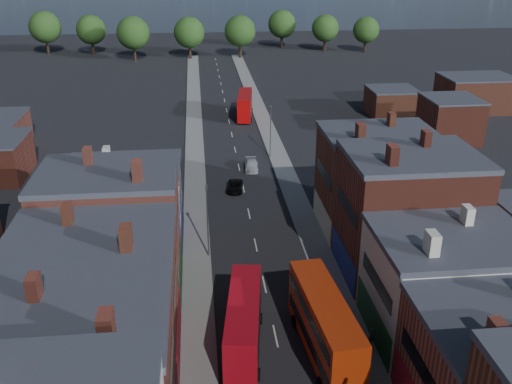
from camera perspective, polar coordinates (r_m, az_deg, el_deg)
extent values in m
cube|color=gray|center=(78.83, -6.10, 0.78)|extent=(3.00, 200.00, 0.12)
cube|color=gray|center=(79.77, 3.28, 1.16)|extent=(3.00, 200.00, 0.12)
cylinder|color=slate|center=(58.98, -4.86, -3.08)|extent=(0.16, 0.16, 8.00)
cube|color=slate|center=(57.32, -5.00, 0.50)|extent=(0.25, 0.70, 0.25)
cylinder|color=slate|center=(87.56, 1.46, 5.99)|extent=(0.16, 0.16, 8.00)
cube|color=slate|center=(86.45, 1.49, 8.51)|extent=(0.25, 0.70, 0.25)
cube|color=#AC0916|center=(46.63, -1.22, -13.03)|extent=(3.95, 11.18, 4.38)
cube|color=black|center=(47.13, -1.21, -13.86)|extent=(3.89, 10.32, 0.90)
cube|color=black|center=(46.01, -1.23, -11.98)|extent=(3.89, 10.32, 0.90)
cylinder|color=black|center=(45.26, -3.09, -17.70)|extent=(0.43, 1.03, 1.00)
cylinder|color=black|center=(45.14, 0.22, -17.79)|extent=(0.43, 1.03, 1.00)
cylinder|color=black|center=(50.72, -2.43, -12.50)|extent=(0.43, 1.03, 1.00)
cylinder|color=black|center=(50.62, 0.45, -12.56)|extent=(0.43, 1.03, 1.00)
cube|color=#BC2D0A|center=(46.30, 6.88, -13.08)|extent=(3.75, 12.36, 4.87)
cube|color=black|center=(46.87, 6.82, -14.00)|extent=(3.73, 11.39, 1.00)
cube|color=black|center=(45.63, 6.95, -11.91)|extent=(3.73, 11.39, 1.00)
cylinder|color=black|center=(44.52, 6.48, -18.58)|extent=(0.42, 1.13, 1.11)
cylinder|color=black|center=(45.27, 10.01, -17.99)|extent=(0.42, 1.13, 1.11)
cylinder|color=black|center=(50.32, 3.88, -12.79)|extent=(0.42, 1.13, 1.11)
cylinder|color=black|center=(50.98, 6.96, -12.39)|extent=(0.42, 1.13, 1.11)
cube|color=#A40707|center=(109.27, -1.12, 8.71)|extent=(3.75, 10.93, 4.28)
cube|color=black|center=(109.48, -1.11, 8.29)|extent=(3.70, 10.08, 0.88)
cube|color=black|center=(109.02, -1.12, 9.23)|extent=(3.70, 10.08, 0.88)
cylinder|color=black|center=(106.56, -1.84, 7.21)|extent=(0.41, 1.00, 0.97)
cylinder|color=black|center=(106.46, -0.52, 7.20)|extent=(0.41, 1.00, 0.97)
cylinder|color=black|center=(113.15, -1.66, 8.18)|extent=(0.41, 1.00, 0.97)
cylinder|color=black|center=(113.05, -0.42, 8.17)|extent=(0.41, 1.00, 0.97)
imported|color=black|center=(76.34, -2.12, 0.57)|extent=(2.55, 4.57, 1.21)
imported|color=silver|center=(83.49, -0.47, 2.68)|extent=(2.14, 4.66, 1.32)
imported|color=#5F5952|center=(48.38, 11.46, -14.16)|extent=(0.83, 1.25, 1.95)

